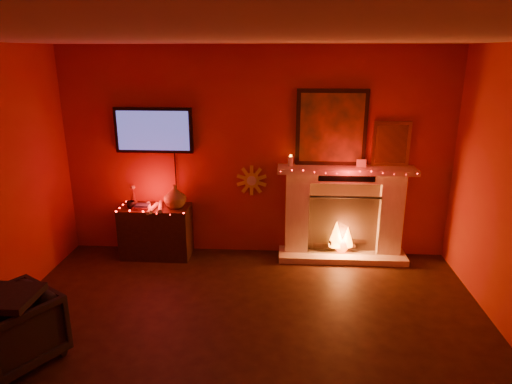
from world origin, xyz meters
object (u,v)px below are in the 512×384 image
sunburst_clock (252,180)px  tv (154,131)px  console_table (157,228)px  fireplace (343,204)px  armchair (12,330)px

sunburst_clock → tv: bearing=-178.8°
tv → sunburst_clock: 1.41m
tv → console_table: (0.02, -0.19, -1.26)m
fireplace → console_table: size_ratio=2.22×
console_table → tv: bearing=95.6°
armchair → sunburst_clock: bearing=84.8°
tv → console_table: size_ratio=1.26×
fireplace → armchair: bearing=-142.7°
sunburst_clock → fireplace: bearing=-4.4°
tv → armchair: (-0.65, -2.42, -1.33)m
sunburst_clock → console_table: 1.39m
sunburst_clock → armchair: size_ratio=0.58×
fireplace → tv: size_ratio=1.76×
console_table → armchair: 2.33m
fireplace → armchair: (-3.09, -2.36, -0.41)m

